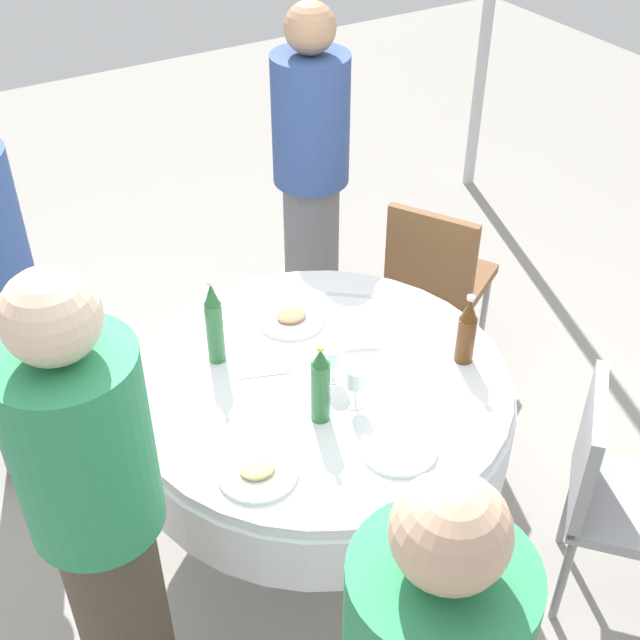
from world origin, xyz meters
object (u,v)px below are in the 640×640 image
object	(u,v)px
bottle_green_right	(320,386)
person_right	(101,525)
wine_glass_east	(333,358)
bottle_green_mid	(214,324)
wine_glass_rear	(356,380)
plate_south	(291,318)
plate_outer	(258,471)
chair_left	(436,274)
dining_table	(320,410)
chair_near	(611,487)
plate_front	(399,448)
person_north	(311,175)
bottle_brown_north	(467,331)

from	to	relation	value
bottle_green_right	person_right	distance (m)	0.78
wine_glass_east	bottle_green_mid	bearing A→B (deg)	134.96
bottle_green_mid	wine_glass_rear	distance (m)	0.52
bottle_green_right	plate_south	xyz separation A→B (m)	(0.16, 0.49, -0.12)
wine_glass_east	wine_glass_rear	world-z (taller)	wine_glass_rear
plate_outer	person_right	bearing A→B (deg)	-172.52
plate_south	chair_left	size ratio (longest dim) A/B	0.28
plate_south	person_right	size ratio (longest dim) A/B	0.15
bottle_green_mid	plate_south	world-z (taller)	bottle_green_mid
dining_table	chair_near	size ratio (longest dim) A/B	1.52
dining_table	plate_front	distance (m)	0.44
dining_table	plate_outer	world-z (taller)	plate_outer
plate_front	chair_near	size ratio (longest dim) A/B	0.27
bottle_green_mid	plate_south	xyz separation A→B (m)	(0.33, 0.06, -0.14)
person_north	bottle_green_right	bearing A→B (deg)	-90.19
plate_south	plate_front	bearing A→B (deg)	-92.35
bottle_green_mid	person_north	distance (m)	1.21
dining_table	chair_near	world-z (taller)	chair_near
wine_glass_east	plate_front	distance (m)	0.39
bottle_brown_north	wine_glass_rear	world-z (taller)	bottle_brown_north
wine_glass_east	bottle_brown_north	bearing A→B (deg)	-17.51
dining_table	bottle_green_right	bearing A→B (deg)	-119.86
wine_glass_east	person_right	xyz separation A→B (m)	(-0.89, -0.32, 0.04)
bottle_green_right	bottle_brown_north	bearing A→B (deg)	0.06
bottle_brown_north	plate_outer	world-z (taller)	bottle_brown_north
person_north	plate_south	bearing A→B (deg)	-95.70
wine_glass_rear	chair_near	xyz separation A→B (m)	(0.65, -0.55, -0.33)
bottle_green_right	plate_front	bearing A→B (deg)	-61.17
plate_front	dining_table	bearing A→B (deg)	95.15
wine_glass_rear	person_right	bearing A→B (deg)	-169.09
dining_table	person_north	bearing A→B (deg)	61.57
bottle_brown_north	chair_left	world-z (taller)	bottle_brown_north
bottle_green_right	wine_glass_east	world-z (taller)	bottle_green_right
bottle_brown_north	wine_glass_east	bearing A→B (deg)	162.49
bottle_green_right	bottle_brown_north	distance (m)	0.57
plate_south	bottle_green_mid	bearing A→B (deg)	-169.33
wine_glass_rear	person_north	distance (m)	1.41
plate_outer	person_right	world-z (taller)	person_right
bottle_green_right	wine_glass_rear	xyz separation A→B (m)	(0.13, -0.01, -0.03)
dining_table	person_north	xyz separation A→B (m)	(0.60, 1.11, 0.25)
plate_south	bottle_brown_north	bearing A→B (deg)	-50.38
person_north	chair_left	size ratio (longest dim) A/B	1.85
bottle_green_mid	chair_near	world-z (taller)	bottle_green_mid
bottle_green_mid	plate_south	size ratio (longest dim) A/B	1.33
bottle_green_mid	chair_near	bearing A→B (deg)	-46.64
dining_table	wine_glass_rear	size ratio (longest dim) A/B	8.87
plate_front	person_right	distance (m)	0.90
bottle_green_mid	plate_front	distance (m)	0.75
bottle_green_right	chair_near	xyz separation A→B (m)	(0.77, -0.56, -0.36)
bottle_brown_north	person_north	xyz separation A→B (m)	(0.13, 1.28, -0.02)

